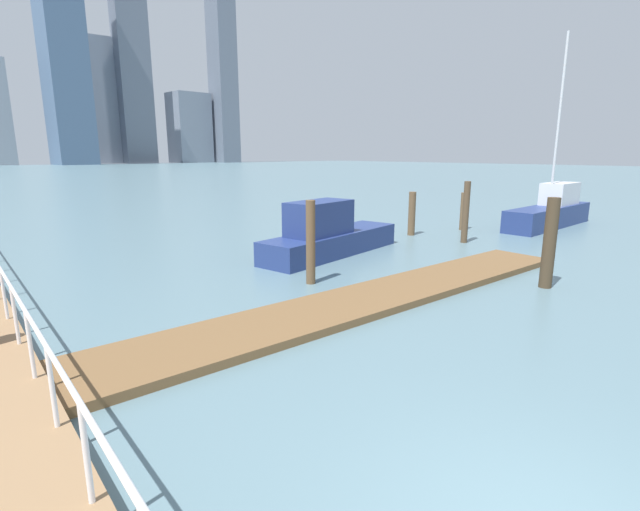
# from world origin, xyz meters

# --- Properties ---
(ground_plane) EXTENTS (300.00, 300.00, 0.00)m
(ground_plane) POSITION_xyz_m (0.00, 20.00, 0.00)
(ground_plane) COLOR slate
(floating_dock) EXTENTS (15.27, 2.00, 0.18)m
(floating_dock) POSITION_xyz_m (4.14, 6.45, 0.09)
(floating_dock) COLOR brown
(floating_dock) RESTS_ON ground_plane
(boardwalk_railing) EXTENTS (0.06, 29.27, 1.08)m
(boardwalk_railing) POSITION_xyz_m (-3.15, 9.52, 1.24)
(boardwalk_railing) COLOR white
(boardwalk_railing) RESTS_ON boardwalk
(dock_piling_0) EXTENTS (0.34, 0.34, 2.51)m
(dock_piling_0) POSITION_xyz_m (8.87, 4.28, 1.25)
(dock_piling_0) COLOR #473826
(dock_piling_0) RESTS_ON ground_plane
(dock_piling_1) EXTENTS (0.27, 0.27, 2.55)m
(dock_piling_1) POSITION_xyz_m (12.86, 9.55, 1.27)
(dock_piling_1) COLOR brown
(dock_piling_1) RESTS_ON ground_plane
(dock_piling_2) EXTENTS (0.32, 0.32, 1.97)m
(dock_piling_2) POSITION_xyz_m (12.56, 12.12, 0.98)
(dock_piling_2) COLOR brown
(dock_piling_2) RESTS_ON ground_plane
(dock_piling_3) EXTENTS (0.27, 0.27, 2.40)m
(dock_piling_3) POSITION_xyz_m (4.06, 8.76, 1.20)
(dock_piling_3) COLOR brown
(dock_piling_3) RESTS_ON ground_plane
(dock_piling_4) EXTENTS (0.29, 0.29, 1.81)m
(dock_piling_4) POSITION_xyz_m (15.64, 11.48, 0.90)
(dock_piling_4) COLOR brown
(dock_piling_4) RESTS_ON ground_plane
(moored_boat_1) EXTENTS (6.59, 2.89, 2.03)m
(moored_boat_1) POSITION_xyz_m (6.90, 11.32, 0.73)
(moored_boat_1) COLOR navy
(moored_boat_1) RESTS_ON ground_plane
(moored_boat_2) EXTENTS (7.37, 1.90, 9.23)m
(moored_boat_2) POSITION_xyz_m (20.08, 9.29, 0.80)
(moored_boat_2) COLOR navy
(moored_boat_2) RESTS_ON ground_plane
(skyline_tower_3) EXTENTS (12.31, 13.45, 71.55)m
(skyline_tower_3) POSITION_xyz_m (31.62, 166.25, 35.78)
(skyline_tower_3) COLOR slate
(skyline_tower_3) RESTS_ON ground_plane
(skyline_tower_4) EXTENTS (11.75, 12.57, 42.77)m
(skyline_tower_4) POSITION_xyz_m (44.73, 182.69, 21.38)
(skyline_tower_4) COLOR gray
(skyline_tower_4) RESTS_ON ground_plane
(skyline_tower_5) EXTENTS (11.07, 7.42, 61.97)m
(skyline_tower_5) POSITION_xyz_m (55.14, 174.46, 30.98)
(skyline_tower_5) COLOR slate
(skyline_tower_5) RESTS_ON ground_plane
(skyline_tower_6) EXTENTS (14.67, 12.18, 26.04)m
(skyline_tower_6) POSITION_xyz_m (75.03, 174.27, 13.02)
(skyline_tower_6) COLOR gray
(skyline_tower_6) RESTS_ON ground_plane
(skyline_tower_7) EXTENTS (7.97, 11.97, 86.41)m
(skyline_tower_7) POSITION_xyz_m (87.04, 168.24, 43.21)
(skyline_tower_7) COLOR slate
(skyline_tower_7) RESTS_ON ground_plane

